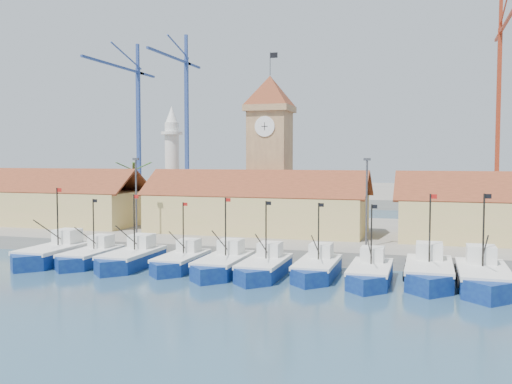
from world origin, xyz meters
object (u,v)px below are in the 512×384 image
(boat_5, at_px, (263,269))
(minaret, at_px, (172,163))
(clock_tower, at_px, (270,147))
(boat_0, at_px, (52,255))

(boat_5, xyz_separation_m, minaret, (-21.06, 26.15, 9.00))
(clock_tower, distance_m, minaret, 15.30)
(boat_0, distance_m, minaret, 27.42)
(boat_0, distance_m, clock_tower, 30.87)
(boat_0, height_order, boat_5, boat_0)
(boat_5, distance_m, minaret, 34.76)
(clock_tower, relative_size, minaret, 1.39)
(boat_0, height_order, minaret, minaret)
(boat_0, bearing_deg, clock_tower, 56.15)
(boat_5, relative_size, minaret, 0.57)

